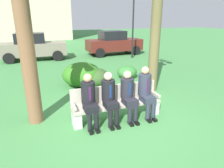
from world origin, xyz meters
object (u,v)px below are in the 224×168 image
object	(u,v)px
parked_car_near	(33,47)
street_lamp	(133,21)
park_bench	(116,103)
shrub_mid_lawn	(127,72)
seated_man_centerright	(128,93)
seated_man_rightmost	(146,89)
shrub_far_lawn	(95,77)
shrub_near_bench	(82,74)
seated_man_leftmost	(89,98)
seated_man_centerleft	(109,95)
parked_car_far	(114,43)

from	to	relation	value
parked_car_near	street_lamp	size ratio (longest dim) A/B	1.03
park_bench	shrub_mid_lawn	size ratio (longest dim) A/B	2.64
park_bench	seated_man_centerright	world-z (taller)	seated_man_centerright
seated_man_rightmost	shrub_far_lawn	bearing A→B (deg)	102.42
shrub_near_bench	parked_car_near	size ratio (longest dim) A/B	0.38
seated_man_rightmost	shrub_far_lawn	world-z (taller)	seated_man_rightmost
shrub_mid_lawn	parked_car_near	world-z (taller)	parked_car_near
seated_man_leftmost	seated_man_rightmost	xyz separation A→B (m)	(1.55, 0.00, 0.02)
seated_man_centerleft	shrub_far_lawn	world-z (taller)	seated_man_centerleft
park_bench	shrub_mid_lawn	world-z (taller)	park_bench
seated_man_leftmost	parked_car_far	size ratio (longest dim) A/B	0.33
seated_man_leftmost	parked_car_near	distance (m)	9.12
shrub_far_lawn	street_lamp	bearing A→B (deg)	50.24
seated_man_centerleft	parked_car_near	size ratio (longest dim) A/B	0.33
seated_man_centerleft	seated_man_rightmost	bearing A→B (deg)	0.28
shrub_far_lawn	seated_man_rightmost	bearing A→B (deg)	-77.58
shrub_far_lawn	parked_car_near	distance (m)	6.59
seated_man_centerright	seated_man_rightmost	world-z (taller)	seated_man_rightmost
park_bench	seated_man_rightmost	bearing A→B (deg)	-8.97
shrub_near_bench	shrub_mid_lawn	bearing A→B (deg)	9.74
park_bench	street_lamp	xyz separation A→B (m)	(4.01, 7.34, 1.89)
park_bench	seated_man_rightmost	size ratio (longest dim) A/B	1.74
shrub_far_lawn	parked_car_far	world-z (taller)	parked_car_far
seated_man_centerleft	parked_car_far	size ratio (longest dim) A/B	0.33
shrub_far_lawn	parked_car_far	distance (m)	7.02
shrub_mid_lawn	shrub_far_lawn	distance (m)	1.71
seated_man_rightmost	shrub_mid_lawn	xyz separation A→B (m)	(0.99, 3.38, -0.48)
shrub_mid_lawn	parked_car_near	distance (m)	6.86
shrub_mid_lawn	shrub_far_lawn	size ratio (longest dim) A/B	0.78
seated_man_centerleft	shrub_mid_lawn	size ratio (longest dim) A/B	1.46
seated_man_leftmost	shrub_far_lawn	size ratio (longest dim) A/B	1.15
park_bench	parked_car_near	world-z (taller)	parked_car_near
shrub_far_lawn	street_lamp	xyz separation A→B (m)	(3.84, 4.62, 1.98)
parked_car_far	street_lamp	size ratio (longest dim) A/B	1.04
shrub_near_bench	seated_man_rightmost	bearing A→B (deg)	-70.05
shrub_near_bench	parked_car_far	distance (m)	7.09
shrub_far_lawn	street_lamp	distance (m)	6.33
seated_man_centerright	street_lamp	world-z (taller)	street_lamp
shrub_near_bench	parked_car_far	world-z (taller)	parked_car_far
seated_man_leftmost	seated_man_centerright	size ratio (longest dim) A/B	1.02
seated_man_rightmost	shrub_near_bench	bearing A→B (deg)	109.95
street_lamp	seated_man_centerright	bearing A→B (deg)	-116.52
parked_car_near	park_bench	bearing A→B (deg)	-76.77
park_bench	shrub_far_lawn	distance (m)	2.73
seated_man_rightmost	street_lamp	size ratio (longest dim) A/B	0.35
street_lamp	shrub_mid_lawn	bearing A→B (deg)	-118.55
seated_man_leftmost	shrub_far_lawn	world-z (taller)	seated_man_leftmost
shrub_far_lawn	parked_car_near	world-z (taller)	parked_car_near
shrub_near_bench	street_lamp	bearing A→B (deg)	45.86
shrub_far_lawn	seated_man_centerleft	bearing A→B (deg)	-98.05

